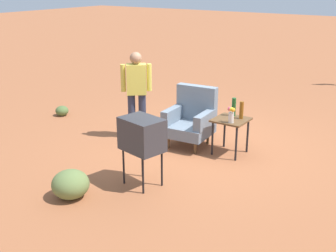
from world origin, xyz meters
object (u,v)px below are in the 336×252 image
(tv_on_stand, at_px, (142,135))
(person_standing, at_px, (137,90))
(armchair, at_px, (191,118))
(side_table, at_px, (231,124))
(bottle_tall_amber, at_px, (241,110))
(bottle_wine_green, at_px, (234,107))
(flower_vase, at_px, (231,114))

(tv_on_stand, xyz_separation_m, person_standing, (-1.31, 1.53, 0.16))
(armchair, bearing_deg, side_table, 0.45)
(person_standing, xyz_separation_m, bottle_tall_amber, (1.95, 0.40, -0.16))
(bottle_wine_green, bearing_deg, flower_vase, -69.73)
(armchair, relative_size, person_standing, 0.65)
(flower_vase, bearing_deg, side_table, 115.79)
(tv_on_stand, relative_size, flower_vase, 3.89)
(bottle_wine_green, relative_size, flower_vase, 1.21)
(bottle_wine_green, bearing_deg, armchair, -165.15)
(flower_vase, bearing_deg, bottle_tall_amber, 81.63)
(armchair, height_order, person_standing, person_standing)
(side_table, relative_size, person_standing, 0.38)
(armchair, bearing_deg, tv_on_stand, -81.35)
(person_standing, bearing_deg, armchair, 14.71)
(bottle_tall_amber, bearing_deg, person_standing, -168.53)
(armchair, relative_size, flower_vase, 4.00)
(armchair, distance_m, bottle_wine_green, 0.82)
(person_standing, bearing_deg, tv_on_stand, -49.52)
(side_table, height_order, tv_on_stand, tv_on_stand)
(armchair, relative_size, side_table, 1.68)
(person_standing, height_order, flower_vase, person_standing)
(armchair, xyz_separation_m, bottle_wine_green, (0.74, 0.20, 0.29))
(person_standing, bearing_deg, bottle_tall_amber, 11.47)
(tv_on_stand, relative_size, bottle_tall_amber, 3.43)
(bottle_wine_green, bearing_deg, person_standing, -165.23)
(armchair, height_order, side_table, armchair)
(tv_on_stand, height_order, person_standing, person_standing)
(person_standing, height_order, bottle_wine_green, person_standing)
(person_standing, bearing_deg, side_table, 8.67)
(bottle_tall_amber, relative_size, flower_vase, 1.13)
(armchair, height_order, bottle_wine_green, armchair)
(bottle_wine_green, height_order, bottle_tall_amber, bottle_wine_green)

